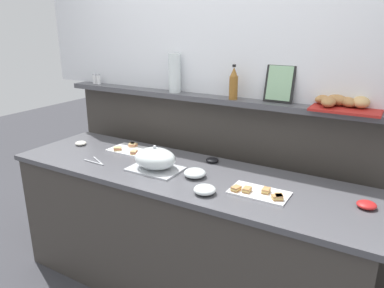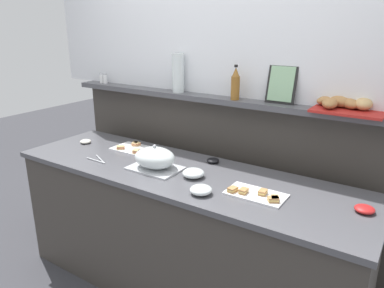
{
  "view_description": "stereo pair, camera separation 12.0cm",
  "coord_description": "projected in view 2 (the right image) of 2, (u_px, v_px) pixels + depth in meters",
  "views": [
    {
      "loc": [
        1.18,
        -1.88,
        1.83
      ],
      "look_at": [
        0.02,
        0.1,
        1.08
      ],
      "focal_mm": 34.43,
      "sensor_mm": 36.0,
      "label": 1
    },
    {
      "loc": [
        1.28,
        -1.82,
        1.83
      ],
      "look_at": [
        0.02,
        0.1,
        1.08
      ],
      "focal_mm": 34.43,
      "sensor_mm": 36.0,
      "label": 2
    }
  ],
  "objects": [
    {
      "name": "bread_basket",
      "position": [
        344.0,
        105.0,
        2.19
      ],
      "size": [
        0.42,
        0.29,
        0.08
      ],
      "color": "#B2231E",
      "rests_on": "back_ledge_unit"
    },
    {
      "name": "glass_bowl_large",
      "position": [
        193.0,
        173.0,
        2.29
      ],
      "size": [
        0.14,
        0.14,
        0.06
      ],
      "color": "silver",
      "rests_on": "buffet_counter"
    },
    {
      "name": "buffet_counter",
      "position": [
        181.0,
        232.0,
        2.54
      ],
      "size": [
        2.44,
        0.72,
        0.92
      ],
      "color": "#3D3833",
      "rests_on": "ground_plane"
    },
    {
      "name": "upper_wall_panel",
      "position": [
        226.0,
        3.0,
        2.51
      ],
      "size": [
        3.28,
        0.08,
        1.27
      ],
      "primitive_type": "cube",
      "color": "white",
      "rests_on": "back_ledge_unit"
    },
    {
      "name": "serving_cloche",
      "position": [
        155.0,
        159.0,
        2.41
      ],
      "size": [
        0.34,
        0.24,
        0.17
      ],
      "color": "#B7BABF",
      "rests_on": "buffet_counter"
    },
    {
      "name": "glass_bowl_medium",
      "position": [
        201.0,
        190.0,
        2.07
      ],
      "size": [
        0.13,
        0.13,
        0.05
      ],
      "color": "silver",
      "rests_on": "buffet_counter"
    },
    {
      "name": "condiment_bowl_dark",
      "position": [
        86.0,
        141.0,
        2.95
      ],
      "size": [
        0.09,
        0.09,
        0.03
      ],
      "primitive_type": "ellipsoid",
      "color": "silver",
      "rests_on": "buffet_counter"
    },
    {
      "name": "water_carafe",
      "position": [
        178.0,
        73.0,
        2.76
      ],
      "size": [
        0.09,
        0.09,
        0.29
      ],
      "primitive_type": "cylinder",
      "color": "silver",
      "rests_on": "back_ledge_unit"
    },
    {
      "name": "vinegar_bottle_amber",
      "position": [
        235.0,
        84.0,
        2.49
      ],
      "size": [
        0.06,
        0.06,
        0.24
      ],
      "color": "#8E5B23",
      "rests_on": "back_ledge_unit"
    },
    {
      "name": "back_ledge_unit",
      "position": [
        220.0,
        175.0,
        2.89
      ],
      "size": [
        2.68,
        0.22,
        1.33
      ],
      "color": "#3D3833",
      "rests_on": "ground_plane"
    },
    {
      "name": "sandwich_platter_rear",
      "position": [
        134.0,
        148.0,
        2.8
      ],
      "size": [
        0.33,
        0.22,
        0.04
      ],
      "color": "white",
      "rests_on": "buffet_counter"
    },
    {
      "name": "pepper_shaker",
      "position": [
        105.0,
        78.0,
        3.2
      ],
      "size": [
        0.03,
        0.03,
        0.09
      ],
      "color": "white",
      "rests_on": "back_ledge_unit"
    },
    {
      "name": "salt_shaker",
      "position": [
        102.0,
        78.0,
        3.23
      ],
      "size": [
        0.03,
        0.03,
        0.09
      ],
      "color": "white",
      "rests_on": "back_ledge_unit"
    },
    {
      "name": "condiment_bowl_red",
      "position": [
        213.0,
        160.0,
        2.54
      ],
      "size": [
        0.09,
        0.09,
        0.03
      ],
      "primitive_type": "ellipsoid",
      "color": "black",
      "rests_on": "buffet_counter"
    },
    {
      "name": "condiment_bowl_teal",
      "position": [
        365.0,
        209.0,
        1.87
      ],
      "size": [
        0.1,
        0.1,
        0.04
      ],
      "primitive_type": "ellipsoid",
      "color": "red",
      "rests_on": "buffet_counter"
    },
    {
      "name": "sandwich_platter_side",
      "position": [
        256.0,
        194.0,
        2.05
      ],
      "size": [
        0.33,
        0.19,
        0.04
      ],
      "color": "white",
      "rests_on": "buffet_counter"
    },
    {
      "name": "ground_plane",
      "position": [
        222.0,
        248.0,
        3.16
      ],
      "size": [
        12.0,
        12.0,
        0.0
      ],
      "primitive_type": "plane",
      "color": "#38383D"
    },
    {
      "name": "framed_picture",
      "position": [
        282.0,
        84.0,
        2.38
      ],
      "size": [
        0.19,
        0.07,
        0.25
      ],
      "color": "black",
      "rests_on": "back_ledge_unit"
    },
    {
      "name": "serving_tongs",
      "position": [
        98.0,
        160.0,
        2.58
      ],
      "size": [
        0.19,
        0.09,
        0.01
      ],
      "color": "#B7BABF",
      "rests_on": "buffet_counter"
    }
  ]
}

